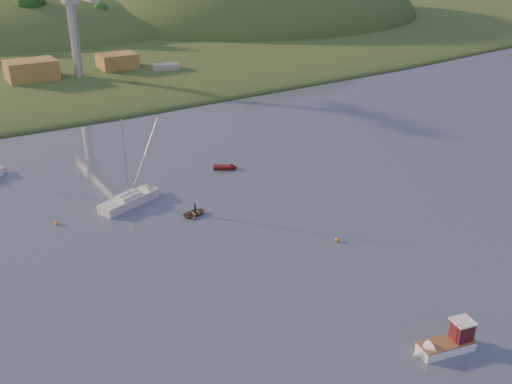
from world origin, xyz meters
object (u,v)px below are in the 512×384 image
red_tender (229,167)px  sailboat_far (129,200)px  fishing_boat (443,344)px  canoe (195,213)px

red_tender → sailboat_far: bearing=-134.4°
fishing_boat → canoe: size_ratio=1.94×
sailboat_far → fishing_boat: bearing=-94.8°
fishing_boat → red_tender: size_ratio=1.61×
fishing_boat → red_tender: 47.45m
red_tender → fishing_boat: bearing=-64.0°
fishing_boat → sailboat_far: (-11.95, 43.12, -0.07)m
fishing_boat → red_tender: bearing=-84.1°
fishing_boat → canoe: (-5.85, 35.55, -0.51)m
canoe → fishing_boat: bearing=-178.4°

